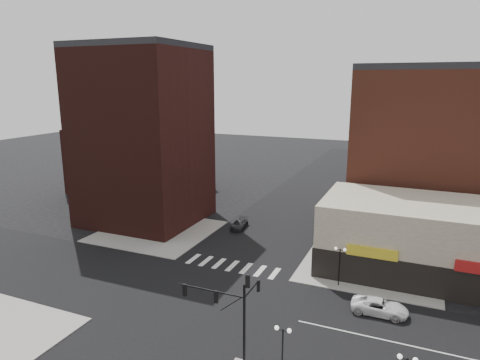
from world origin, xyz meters
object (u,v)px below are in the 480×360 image
at_px(dark_sedan_north, 240,224).
at_px(traffic_signal, 234,306).
at_px(street_lamp_ne, 340,257).
at_px(street_lamp_se_a, 283,340).
at_px(white_suv, 380,307).

bearing_deg(dark_sedan_north, traffic_signal, -74.05).
height_order(street_lamp_ne, dark_sedan_north, street_lamp_ne).
relative_size(street_lamp_se_a, white_suv, 0.83).
bearing_deg(traffic_signal, street_lamp_ne, 73.25).
relative_size(white_suv, dark_sedan_north, 1.16).
distance_m(traffic_signal, dark_sedan_north, 30.78).
height_order(traffic_signal, street_lamp_se_a, traffic_signal).
xyz_separation_m(traffic_signal, street_lamp_ne, (4.76, 15.83, -1.67)).
bearing_deg(white_suv, traffic_signal, 141.65).
xyz_separation_m(traffic_signal, white_suv, (9.20, 11.93, -4.27)).
distance_m(street_lamp_se_a, white_suv, 13.51).
bearing_deg(street_lamp_se_a, traffic_signal, 177.43).
bearing_deg(street_lamp_ne, traffic_signal, -106.75).
relative_size(traffic_signal, dark_sedan_north, 1.80).
relative_size(street_lamp_se_a, street_lamp_ne, 1.00).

